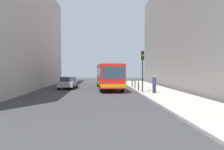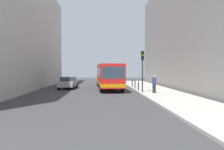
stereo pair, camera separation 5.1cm
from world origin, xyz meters
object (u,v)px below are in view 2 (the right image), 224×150
traffic_light (143,63)px  pedestrian_near_signal (154,84)px  bus (109,75)px  car_behind_bus (103,79)px  car_beside_bus (68,82)px  bollard_mid (135,84)px  bollard_near (138,86)px  bollard_far (132,83)px

traffic_light → pedestrian_near_signal: (0.97, -0.88, -2.02)m
bus → car_behind_bus: bearing=-89.7°
car_beside_bus → traffic_light: traffic_light is taller
bus → car_beside_bus: bus is taller
traffic_light → bollard_mid: traffic_light is taller
car_behind_bus → bollard_mid: 12.45m
traffic_light → bollard_near: size_ratio=4.32×
bollard_near → bollard_far: size_ratio=1.00×
bus → car_behind_bus: size_ratio=2.48×
car_behind_bus → bollard_far: bearing=113.9°
bollard_far → pedestrian_near_signal: 7.42m
traffic_light → bollard_mid: (-0.10, 4.13, -2.38)m
bollard_near → bollard_mid: size_ratio=1.00×
traffic_light → bollard_far: (-0.10, 6.45, -2.38)m
bollard_mid → bollard_far: (0.00, 2.32, 0.00)m
car_beside_bus → pedestrian_near_signal: 11.57m
traffic_light → bollard_mid: 4.77m
bollard_mid → bollard_far: same height
bus → car_beside_bus: size_ratio=2.49×
car_beside_bus → car_behind_bus: bearing=-112.2°
car_behind_bus → bus: bearing=96.1°
bus → bollard_far: 3.44m
traffic_light → pedestrian_near_signal: bearing=-42.3°
bollard_mid → pedestrian_near_signal: (1.07, -5.01, 0.36)m
bollard_near → pedestrian_near_signal: size_ratio=0.57×
traffic_light → pedestrian_near_signal: size_ratio=2.44×
bollard_near → bollard_far: 4.65m
bus → bollard_mid: bearing=155.2°
pedestrian_near_signal → bus: bearing=101.5°
bus → bollard_far: (3.08, 1.07, -1.10)m
car_beside_bus → pedestrian_near_signal: bearing=144.7°
bollard_mid → bollard_far: 2.32m
pedestrian_near_signal → traffic_light: bearing=115.7°
bollard_mid → bollard_near: bearing=-90.0°
bollard_far → car_behind_bus: bearing=110.7°
bus → car_behind_bus: 10.71m
bus → bollard_near: 4.85m
car_behind_bus → bollard_near: bearing=107.4°
car_behind_bus → pedestrian_near_signal: bearing=108.6°
car_behind_bus → bollard_mid: size_ratio=4.73×
bollard_near → bollard_far: (0.00, 4.65, 0.00)m
bus → car_beside_bus: 5.18m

